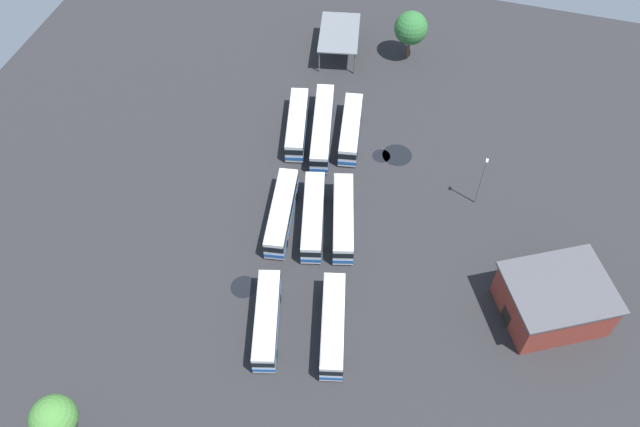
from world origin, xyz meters
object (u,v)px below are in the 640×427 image
Objects in this scene: bus_row0_slot2 at (267,320)px; depot_building at (554,300)px; bus_row1_slot0 at (343,218)px; lamp_post_mid_lot at (481,180)px; tree_northwest at (54,418)px; bus_row2_slot0 at (351,129)px; bus_row2_slot2 at (297,124)px; bus_row0_slot0 at (333,325)px; maintenance_shelter at (339,33)px; bus_row2_slot1 at (322,128)px; bus_row1_slot2 at (282,212)px; bus_row1_slot1 at (313,216)px; tree_west_edge at (411,28)px.

bus_row0_slot2 is 0.81× the size of depot_building.
bus_row1_slot0 is at bearing -15.27° from bus_row0_slot2.
lamp_post_mid_lot reaches higher than tree_northwest.
depot_building is (-20.64, -28.73, 1.00)m from bus_row2_slot0.
bus_row0_slot0 is at bearing -155.40° from bus_row2_slot2.
maintenance_shelter is (38.39, 35.24, 0.99)m from depot_building.
bus_row0_slot2 is 31.80m from lamp_post_mid_lot.
bus_row0_slot0 and bus_row2_slot0 have the same top height.
bus_row2_slot1 is 1.04× the size of depot_building.
bus_row1_slot2 is (13.37, 10.35, 0.00)m from bus_row0_slot0.
bus_row0_slot0 is at bearing -169.07° from bus_row2_slot0.
bus_row2_slot0 is at bearing -2.51° from bus_row0_slot2.
bus_row1_slot1 is 1.03× the size of bus_row2_slot2.
bus_row2_slot0 is 3.94m from bus_row2_slot1.
bus_row1_slot0 is at bearing 10.67° from bus_row0_slot0.
tree_northwest is at bearing 130.09° from bus_row0_slot0.
bus_row2_slot1 is 1.97× the size of tree_northwest.
lamp_post_mid_lot is at bearing -38.82° from bus_row0_slot2.
bus_row1_slot1 is at bearing -155.59° from bus_row2_slot2.
depot_building is at bearing -148.67° from tree_west_edge.
bus_row1_slot0 is at bearing 78.33° from depot_building.
bus_row2_slot2 is 1.59× the size of tree_northwest.
bus_row1_slot1 is at bearing 172.46° from tree_west_edge.
depot_building reaches higher than bus_row2_slot1.
bus_row1_slot1 and bus_row2_slot2 have the same top height.
bus_row1_slot0 is at bearing -79.84° from bus_row1_slot2.
bus_row0_slot0 is 24.81m from depot_building.
bus_row1_slot2 is 33.53m from depot_building.
bus_row2_slot2 is 26.64m from lamp_post_mid_lot.
tree_west_edge is at bearing -1.81° from bus_row1_slot0.
bus_row2_slot1 is at bearing 158.83° from tree_west_edge.
bus_row2_slot2 is at bearing 61.70° from depot_building.
bus_row1_slot1 and bus_row2_slot1 have the same top height.
depot_building is 52.12m from maintenance_shelter.
bus_row0_slot2 and bus_row1_slot1 have the same top height.
bus_row2_slot2 is at bearing 177.21° from maintenance_shelter.
bus_row2_slot2 is at bearing 151.10° from tree_west_edge.
tree_northwest is (-32.10, 11.89, 3.53)m from bus_row1_slot2.
maintenance_shelter is (18.60, 2.65, 1.98)m from bus_row2_slot1.
bus_row0_slot0 is 1.02× the size of bus_row2_slot0.
depot_building reaches higher than bus_row1_slot1.
bus_row1_slot1 is at bearing -2.84° from bus_row0_slot2.
bus_row0_slot2 is at bearing 101.04° from bus_row0_slot0.
bus_row2_slot0 is 1.48× the size of tree_west_edge.
tree_west_edge reaches higher than bus_row0_slot2.
tree_west_edge is at bearing -11.81° from bus_row2_slot0.
bus_row1_slot1 is at bearing 102.84° from bus_row1_slot0.
bus_row2_slot1 is (-0.85, 3.85, 0.00)m from bus_row2_slot0.
bus_row1_slot1 is 16.46m from bus_row2_slot2.
bus_row2_slot2 is (-0.32, 3.57, -0.00)m from bus_row2_slot1.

